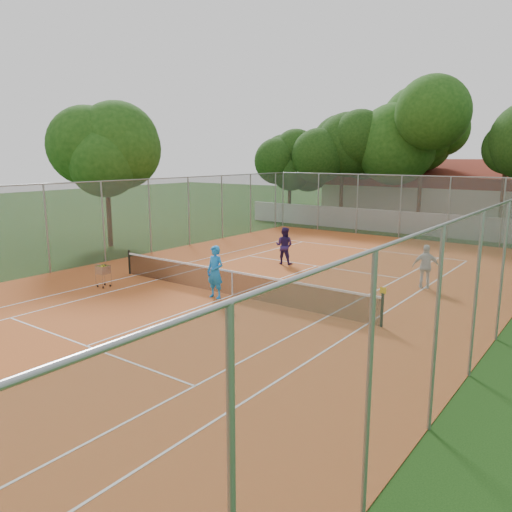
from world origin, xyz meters
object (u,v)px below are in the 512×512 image
Objects in this scene: tennis_net at (232,283)px; clubhouse at (429,192)px; player_near at (215,272)px; ball_hopper at (103,275)px; player_far_right at (426,267)px; player_far_left at (284,246)px.

clubhouse reaches higher than tennis_net.
ball_hopper is at bearing -161.67° from player_near.
player_far_right is (5.49, 5.41, 0.39)m from tennis_net.
tennis_net is 6.06× the size of player_near.
player_near reaches higher than tennis_net.
player_far_right is 12.87m from ball_hopper.
tennis_net is 12.30× the size of ball_hopper.
player_near is at bearing 88.11° from player_far_left.
tennis_net is at bearing -86.05° from clubhouse.
clubhouse reaches higher than ball_hopper.
clubhouse is (-2.00, 29.00, 1.69)m from tennis_net.
player_near is 8.36m from player_far_right.
player_far_right reaches higher than tennis_net.
clubhouse reaches higher than player_far_left.
player_near is 1.09× the size of player_far_left.
player_near is 4.89m from ball_hopper.
tennis_net is 6.07m from player_far_left.
clubhouse is 29.68m from player_near.
player_far_right is at bearing 46.09° from player_near.
player_far_right is at bearing 163.78° from player_far_left.
player_far_right is at bearing 57.60° from ball_hopper.
player_far_left is at bearing 100.68° from player_near.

